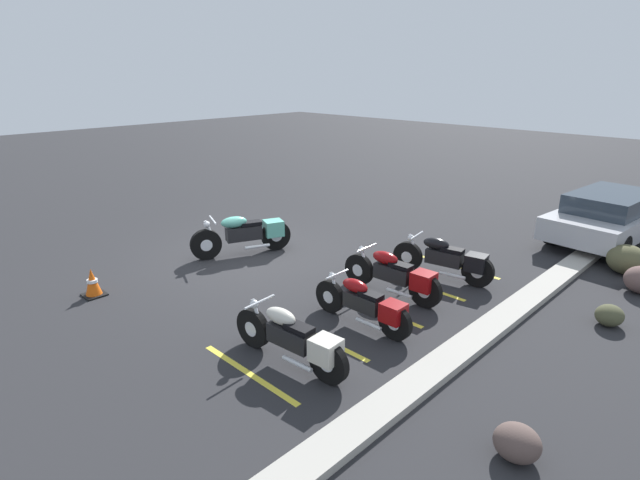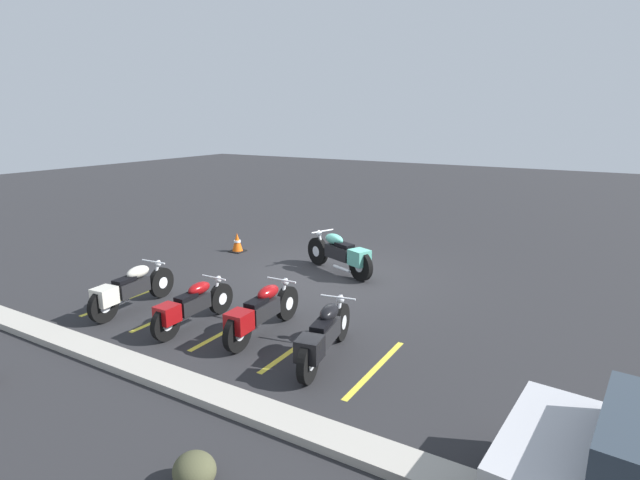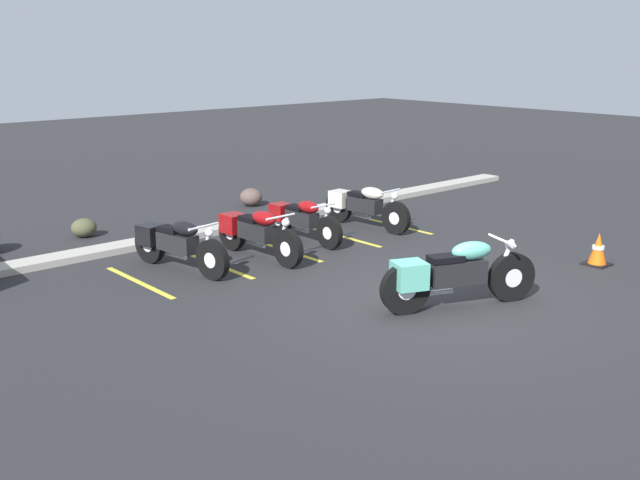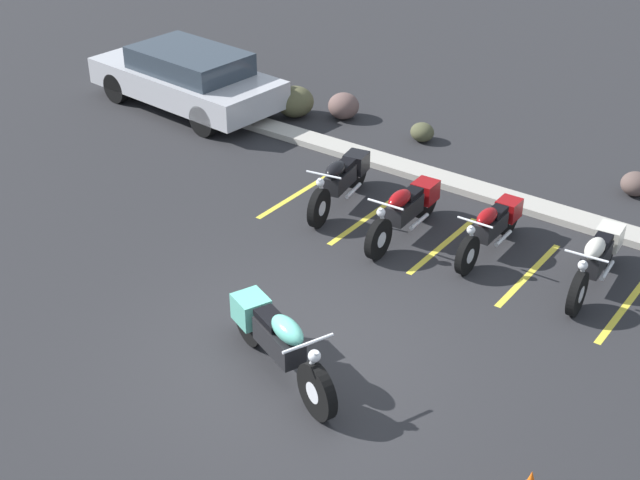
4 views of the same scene
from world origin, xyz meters
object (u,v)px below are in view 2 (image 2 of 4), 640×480
(traffic_cone, at_px, (237,243))
(parked_bike_3, at_px, (129,289))
(parked_bike_0, at_px, (324,335))
(parked_bike_2, at_px, (191,306))
(motorcycle_teal_featured, at_px, (341,254))
(parked_bike_1, at_px, (260,312))
(landscape_rock_1, at_px, (194,471))

(traffic_cone, bearing_deg, parked_bike_3, 103.10)
(parked_bike_0, height_order, parked_bike_2, parked_bike_0)
(motorcycle_teal_featured, height_order, parked_bike_0, motorcycle_teal_featured)
(parked_bike_1, height_order, traffic_cone, parked_bike_1)
(parked_bike_0, bearing_deg, parked_bike_2, 81.65)
(parked_bike_0, xyz_separation_m, parked_bike_1, (1.44, -0.26, 0.00))
(parked_bike_2, height_order, parked_bike_3, parked_bike_3)
(motorcycle_teal_featured, distance_m, landscape_rock_1, 7.59)
(parked_bike_1, xyz_separation_m, parked_bike_2, (1.33, 0.35, -0.03))
(parked_bike_0, xyz_separation_m, parked_bike_3, (4.43, 0.10, -0.00))
(parked_bike_1, xyz_separation_m, traffic_cone, (4.06, -4.24, -0.20))
(traffic_cone, bearing_deg, landscape_rock_1, 127.09)
(landscape_rock_1, bearing_deg, parked_bike_3, -32.54)
(motorcycle_teal_featured, bearing_deg, landscape_rock_1, 128.90)
(parked_bike_0, bearing_deg, landscape_rock_1, 173.69)
(parked_bike_1, height_order, parked_bike_3, parked_bike_1)
(motorcycle_teal_featured, distance_m, parked_bike_2, 4.38)
(motorcycle_teal_featured, relative_size, parked_bike_0, 1.05)
(parked_bike_1, xyz_separation_m, landscape_rock_1, (-1.65, 3.31, -0.27))
(traffic_cone, bearing_deg, motorcycle_teal_featured, 175.53)
(landscape_rock_1, bearing_deg, parked_bike_0, -86.04)
(parked_bike_0, relative_size, parked_bike_3, 1.00)
(parked_bike_0, relative_size, parked_bike_2, 1.07)
(parked_bike_0, height_order, parked_bike_3, parked_bike_0)
(parked_bike_2, xyz_separation_m, parked_bike_3, (1.66, 0.01, 0.03))
(traffic_cone, bearing_deg, parked_bike_0, 140.74)
(parked_bike_2, distance_m, traffic_cone, 5.34)
(traffic_cone, bearing_deg, parked_bike_1, 133.76)
(motorcycle_teal_featured, xyz_separation_m, parked_bike_3, (2.48, 4.31, -0.05))
(motorcycle_teal_featured, xyz_separation_m, landscape_rock_1, (-2.16, 7.27, -0.32))
(parked_bike_3, relative_size, landscape_rock_1, 4.49)
(parked_bike_3, bearing_deg, traffic_cone, 8.43)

